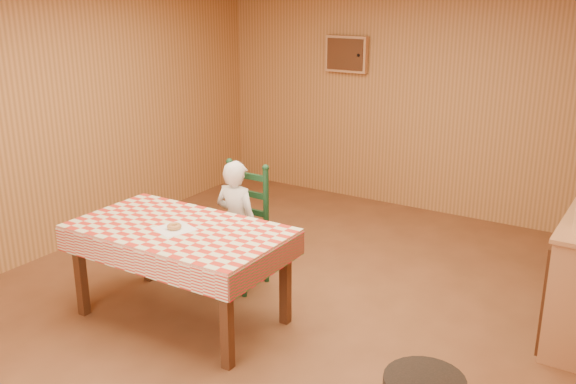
% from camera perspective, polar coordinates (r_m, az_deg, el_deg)
% --- Properties ---
extents(ground, '(6.00, 6.00, 0.00)m').
position_cam_1_polar(ground, '(5.31, -1.16, -10.38)').
color(ground, brown).
rests_on(ground, ground).
extents(cabin_walls, '(5.10, 6.05, 2.65)m').
position_cam_1_polar(cabin_walls, '(5.18, 1.96, 10.24)').
color(cabin_walls, '#AE753F').
rests_on(cabin_walls, ground).
extents(dining_table, '(1.66, 0.96, 0.77)m').
position_cam_1_polar(dining_table, '(4.96, -9.63, -3.98)').
color(dining_table, '#4C2814').
rests_on(dining_table, ground).
extents(ladder_chair, '(0.44, 0.40, 1.08)m').
position_cam_1_polar(ladder_chair, '(5.59, -4.21, -3.23)').
color(ladder_chair, black).
rests_on(ladder_chair, ground).
extents(seated_child, '(0.41, 0.27, 1.12)m').
position_cam_1_polar(seated_child, '(5.53, -4.57, -2.84)').
color(seated_child, silver).
rests_on(seated_child, ground).
extents(napkin, '(0.33, 0.33, 0.00)m').
position_cam_1_polar(napkin, '(4.89, -10.06, -3.25)').
color(napkin, white).
rests_on(napkin, dining_table).
extents(donut, '(0.12, 0.12, 0.04)m').
position_cam_1_polar(donut, '(4.88, -10.08, -3.03)').
color(donut, '#B67C41').
rests_on(donut, napkin).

